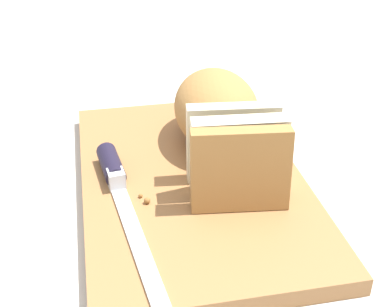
% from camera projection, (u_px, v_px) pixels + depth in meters
% --- Properties ---
extents(ground_plane, '(3.00, 3.00, 0.00)m').
position_uv_depth(ground_plane, '(192.00, 190.00, 0.65)').
color(ground_plane, beige).
extents(cutting_board, '(0.41, 0.27, 0.02)m').
position_uv_depth(cutting_board, '(192.00, 183.00, 0.64)').
color(cutting_board, '#9E6B3D').
rests_on(cutting_board, ground_plane).
extents(bread_loaf, '(0.25, 0.11, 0.09)m').
position_uv_depth(bread_loaf, '(221.00, 120.00, 0.66)').
color(bread_loaf, '#A8753D').
rests_on(bread_loaf, cutting_board).
extents(bread_knife, '(0.26, 0.06, 0.02)m').
position_uv_depth(bread_knife, '(116.00, 178.00, 0.61)').
color(bread_knife, silver).
rests_on(bread_knife, cutting_board).
extents(crumb_near_knife, '(0.01, 0.01, 0.01)m').
position_uv_depth(crumb_near_knife, '(147.00, 201.00, 0.59)').
color(crumb_near_knife, '#996633').
rests_on(crumb_near_knife, cutting_board).
extents(crumb_near_loaf, '(0.00, 0.00, 0.00)m').
position_uv_depth(crumb_near_loaf, '(141.00, 196.00, 0.60)').
color(crumb_near_loaf, '#996633').
rests_on(crumb_near_loaf, cutting_board).
extents(crumb_stray_left, '(0.00, 0.00, 0.00)m').
position_uv_depth(crumb_stray_left, '(233.00, 211.00, 0.57)').
color(crumb_stray_left, '#996633').
rests_on(crumb_stray_left, cutting_board).
extents(crumb_stray_right, '(0.01, 0.01, 0.01)m').
position_uv_depth(crumb_stray_right, '(190.00, 162.00, 0.66)').
color(crumb_stray_right, '#996633').
rests_on(crumb_stray_right, cutting_board).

